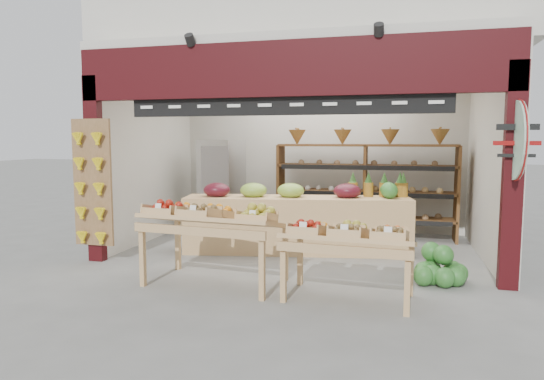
% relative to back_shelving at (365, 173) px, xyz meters
% --- Properties ---
extents(ground, '(60.00, 60.00, 0.00)m').
position_rel_back_shelving_xyz_m(ground, '(-0.92, -1.62, -1.16)').
color(ground, slate).
rests_on(ground, ground).
extents(shop_structure, '(6.36, 5.12, 5.40)m').
position_rel_back_shelving_xyz_m(shop_structure, '(-0.92, -0.00, 2.76)').
color(shop_structure, beige).
rests_on(shop_structure, ground).
extents(banana_board, '(0.60, 0.15, 1.80)m').
position_rel_back_shelving_xyz_m(banana_board, '(-3.65, -2.79, -0.04)').
color(banana_board, '#906541').
rests_on(banana_board, ground).
extents(gift_sign, '(0.04, 0.93, 0.92)m').
position_rel_back_shelving_xyz_m(gift_sign, '(1.83, -2.76, 0.59)').
color(gift_sign, '#AEDBC5').
rests_on(gift_sign, ground).
extents(back_shelving, '(3.16, 0.52, 1.94)m').
position_rel_back_shelving_xyz_m(back_shelving, '(0.00, 0.00, 0.00)').
color(back_shelving, brown).
rests_on(back_shelving, ground).
extents(refrigerator, '(0.79, 0.79, 1.75)m').
position_rel_back_shelving_xyz_m(refrigerator, '(-2.65, -0.18, -0.28)').
color(refrigerator, '#B8BBC0').
rests_on(refrigerator, ground).
extents(cardboard_stack, '(1.09, 0.92, 0.72)m').
position_rel_back_shelving_xyz_m(cardboard_stack, '(-1.99, -0.66, -0.89)').
color(cardboard_stack, beige).
rests_on(cardboard_stack, ground).
extents(mid_counter, '(3.55, 1.27, 1.09)m').
position_rel_back_shelving_xyz_m(mid_counter, '(-0.96, -1.44, -0.68)').
color(mid_counter, tan).
rests_on(mid_counter, ground).
extents(display_table_left, '(1.74, 1.08, 1.05)m').
position_rel_back_shelving_xyz_m(display_table_left, '(-1.70, -3.27, -0.34)').
color(display_table_left, tan).
rests_on(display_table_left, ground).
extents(display_table_right, '(1.47, 0.90, 0.92)m').
position_rel_back_shelving_xyz_m(display_table_right, '(0.04, -3.50, -0.44)').
color(display_table_right, tan).
rests_on(display_table_right, ground).
extents(watermelon_pile, '(0.67, 0.62, 0.47)m').
position_rel_back_shelving_xyz_m(watermelon_pile, '(1.08, -2.62, -0.99)').
color(watermelon_pile, '#20511B').
rests_on(watermelon_pile, ground).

